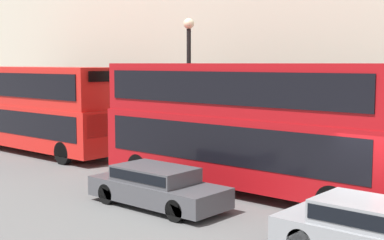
# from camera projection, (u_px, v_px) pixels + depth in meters

# --- Properties ---
(ground_plane) EXTENTS (200.00, 200.00, 0.00)m
(ground_plane) POSITION_uv_depth(u_px,v_px,m) (373.00, 233.00, 13.85)
(ground_plane) COLOR #5B5B5B
(bus_leading) EXTENTS (2.59, 11.08, 4.39)m
(bus_leading) POSITION_uv_depth(u_px,v_px,m) (243.00, 121.00, 18.24)
(bus_leading) COLOR #A80F14
(bus_leading) RESTS_ON ground
(bus_second_in_queue) EXTENTS (2.59, 10.76, 4.21)m
(bus_second_in_queue) POSITION_uv_depth(u_px,v_px,m) (36.00, 105.00, 26.37)
(bus_second_in_queue) COLOR red
(bus_second_in_queue) RESTS_ON ground
(car_dark_sedan) EXTENTS (1.85, 4.57, 1.32)m
(car_dark_sedan) POSITION_uv_depth(u_px,v_px,m) (376.00, 229.00, 11.91)
(car_dark_sedan) COLOR gray
(car_dark_sedan) RESTS_ON ground
(car_hatchback) EXTENTS (1.76, 4.56, 1.24)m
(car_hatchback) POSITION_uv_depth(u_px,v_px,m) (157.00, 185.00, 16.37)
(car_hatchback) COLOR #47474C
(car_hatchback) RESTS_ON ground
(street_lamp) EXTENTS (0.44, 0.44, 6.24)m
(street_lamp) POSITION_uv_depth(u_px,v_px,m) (189.00, 76.00, 22.18)
(street_lamp) COLOR black
(street_lamp) RESTS_ON ground
(pedestrian) EXTENTS (0.36, 0.36, 1.61)m
(pedestrian) POSITION_uv_depth(u_px,v_px,m) (122.00, 138.00, 26.21)
(pedestrian) COLOR #26262D
(pedestrian) RESTS_ON ground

